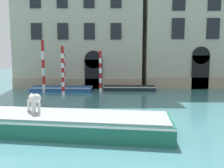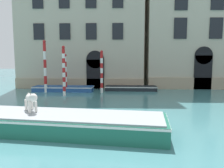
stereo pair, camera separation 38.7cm
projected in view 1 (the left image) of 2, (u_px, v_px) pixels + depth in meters
The scene contains 10 objects.
palazzo_left at pixel (80, 3), 23.07m from camera, with size 12.47×6.13×17.60m.
palazzo_right at pixel (201, 21), 23.19m from camera, with size 12.24×6.13×13.79m.
boat_foreground at pixel (61, 123), 8.59m from camera, with size 8.77×3.25×0.75m.
dog_on_deck at pixel (34, 99), 8.82m from camera, with size 0.81×1.06×0.81m.
boat_moored_near_palazzo at pixel (62, 89), 19.48m from camera, with size 5.35×1.69×0.45m.
boat_moored_far at pixel (129, 88), 20.04m from camera, with size 4.72×1.48×0.41m.
mooring_pole_0 at pixel (64, 73), 18.80m from camera, with size 0.25×0.25×3.31m.
mooring_pole_1 at pixel (100, 72), 18.48m from camera, with size 0.24×0.24×3.59m.
mooring_pole_2 at pixel (43, 66), 18.60m from camera, with size 0.26×0.26×4.47m.
mooring_pole_5 at pixel (63, 71), 16.87m from camera, with size 0.24×0.24×3.89m.
Camera 1 is at (3.64, -1.85, 2.90)m, focal length 35.00 mm.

